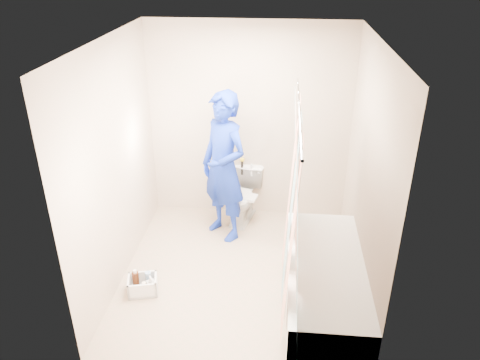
# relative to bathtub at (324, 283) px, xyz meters

# --- Properties ---
(floor) EXTENTS (2.60, 2.60, 0.00)m
(floor) POSITION_rel_bathtub_xyz_m (-0.85, 0.43, -0.27)
(floor) COLOR gray
(floor) RESTS_ON ground
(ceiling) EXTENTS (2.40, 2.60, 0.02)m
(ceiling) POSITION_rel_bathtub_xyz_m (-0.85, 0.43, 2.13)
(ceiling) COLOR silver
(ceiling) RESTS_ON wall_back
(wall_back) EXTENTS (2.40, 0.02, 2.40)m
(wall_back) POSITION_rel_bathtub_xyz_m (-0.85, 1.73, 0.93)
(wall_back) COLOR tan
(wall_back) RESTS_ON ground
(wall_front) EXTENTS (2.40, 0.02, 2.40)m
(wall_front) POSITION_rel_bathtub_xyz_m (-0.85, -0.88, 0.93)
(wall_front) COLOR tan
(wall_front) RESTS_ON ground
(wall_left) EXTENTS (0.02, 2.60, 2.40)m
(wall_left) POSITION_rel_bathtub_xyz_m (-2.05, 0.43, 0.93)
(wall_left) COLOR tan
(wall_left) RESTS_ON ground
(wall_right) EXTENTS (0.02, 2.60, 2.40)m
(wall_right) POSITION_rel_bathtub_xyz_m (0.35, 0.43, 0.93)
(wall_right) COLOR tan
(wall_right) RESTS_ON ground
(bathtub) EXTENTS (0.70, 1.75, 0.50)m
(bathtub) POSITION_rel_bathtub_xyz_m (0.00, 0.00, 0.00)
(bathtub) COLOR white
(bathtub) RESTS_ON ground
(curtain_rod) EXTENTS (0.02, 1.90, 0.02)m
(curtain_rod) POSITION_rel_bathtub_xyz_m (-0.33, 0.00, 1.68)
(curtain_rod) COLOR silver
(curtain_rod) RESTS_ON wall_back
(shower_curtain) EXTENTS (0.06, 1.75, 1.80)m
(shower_curtain) POSITION_rel_bathtub_xyz_m (-0.33, 0.00, 0.75)
(shower_curtain) COLOR white
(shower_curtain) RESTS_ON curtain_rod
(toilet) EXTENTS (0.51, 0.72, 0.66)m
(toilet) POSITION_rel_bathtub_xyz_m (-0.90, 1.51, 0.06)
(toilet) COLOR silver
(toilet) RESTS_ON ground
(tank_lid) EXTENTS (0.44, 0.27, 0.03)m
(tank_lid) POSITION_rel_bathtub_xyz_m (-0.93, 1.40, 0.12)
(tank_lid) COLOR white
(tank_lid) RESTS_ON toilet
(tank_internals) EXTENTS (0.16, 0.07, 0.22)m
(tank_internals) POSITION_rel_bathtub_xyz_m (-0.90, 1.69, 0.38)
(tank_internals) COLOR black
(tank_internals) RESTS_ON toilet
(plumber) EXTENTS (0.76, 0.74, 1.75)m
(plumber) POSITION_rel_bathtub_xyz_m (-1.09, 1.17, 0.61)
(plumber) COLOR #1033A9
(plumber) RESTS_ON ground
(cleaning_caddy) EXTENTS (0.33, 0.29, 0.22)m
(cleaning_caddy) POSITION_rel_bathtub_xyz_m (-1.76, 0.03, -0.19)
(cleaning_caddy) COLOR white
(cleaning_caddy) RESTS_ON ground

